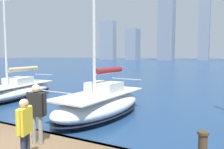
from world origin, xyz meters
The scene contains 6 objects.
dock_pier centered at (0.00, -0.10, 0.54)m, with size 28.00×2.80×0.60m.
city_skyline centered at (0.19, -159.94, 19.62)m, with size 174.23×23.82×50.17m.
sailboat_maroon centered at (0.58, -5.82, 0.73)m, with size 3.32×6.88×12.76m.
sailboat_tan centered at (8.78, -6.94, 0.62)m, with size 3.78×8.75×11.11m.
person_yellow_shirt centered at (-1.13, 0.59, 1.57)m, with size 0.31×0.57×1.61m.
person_black_shirt centered at (-0.42, -0.46, 1.68)m, with size 0.64×0.31×1.79m.
Camera 1 is at (-5.32, 4.14, 3.23)m, focal length 35.00 mm.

